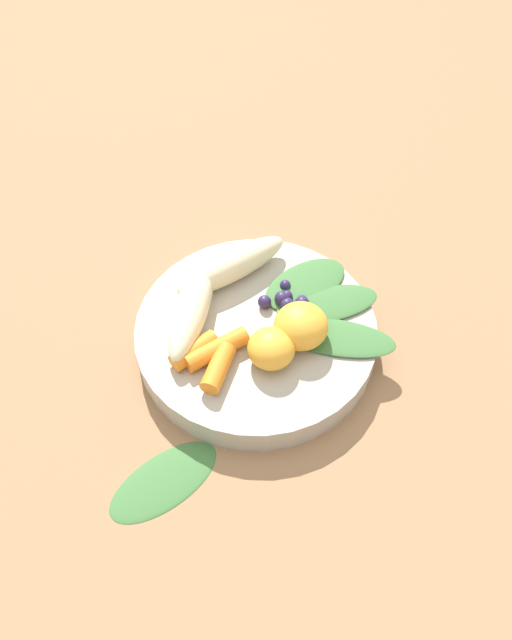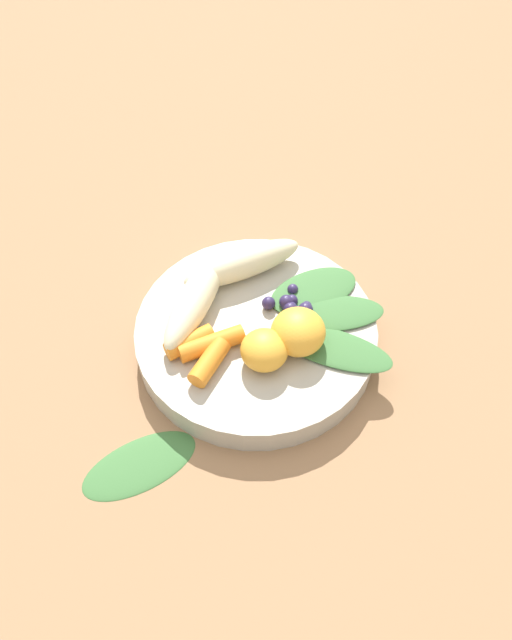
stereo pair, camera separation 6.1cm
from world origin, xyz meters
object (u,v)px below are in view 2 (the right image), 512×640
banana_peeled_right (242,263)px  banana_peeled_left (195,300)px  bowl (256,335)px  orange_segment_near (298,333)px  kale_leaf_stray (139,464)px

banana_peeled_right → banana_peeled_left: bearing=21.3°
bowl → banana_peeled_left: bearing=-170.9°
orange_segment_near → kale_leaf_stray: size_ratio=0.48×
kale_leaf_stray → orange_segment_near: bearing=-170.7°
banana_peeled_right → orange_segment_near: size_ratio=2.48×
banana_peeled_left → kale_leaf_stray: 0.16m
banana_peeled_left → orange_segment_near: 0.11m
banana_peeled_left → orange_segment_near: orange_segment_near is taller
banana_peeled_left → kale_leaf_stray: (0.03, -0.16, -0.04)m
banana_peeled_left → banana_peeled_right: 0.07m
orange_segment_near → kale_leaf_stray: (-0.07, -0.16, -0.05)m
kale_leaf_stray → banana_peeled_right: bearing=-142.5°
banana_peeled_right → kale_leaf_stray: bearing=40.7°
banana_peeled_left → banana_peeled_right: size_ratio=1.00×
banana_peeled_left → banana_peeled_right: bearing=156.7°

